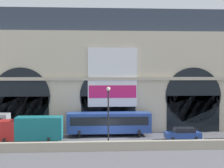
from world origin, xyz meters
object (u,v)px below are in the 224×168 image
Objects in this scene: bus_center at (109,123)px; car_mideast at (183,134)px; street_lamp_quayside at (108,109)px; box_truck_midwest at (32,129)px.

bus_center reaches higher than car_mideast.
car_mideast is (9.08, -3.22, -0.98)m from bus_center.
car_mideast is 10.94m from street_lamp_quayside.
street_lamp_quayside is (-9.55, -3.92, 3.61)m from car_mideast.
street_lamp_quayside reaches higher than bus_center.
box_truck_midwest is at bearing -179.43° from car_mideast.
box_truck_midwest is 10.13m from street_lamp_quayside.
car_mideast is at bearing 0.57° from box_truck_midwest.
bus_center is 1.59× the size of street_lamp_quayside.
street_lamp_quayside is at bearing -157.66° from car_mideast.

